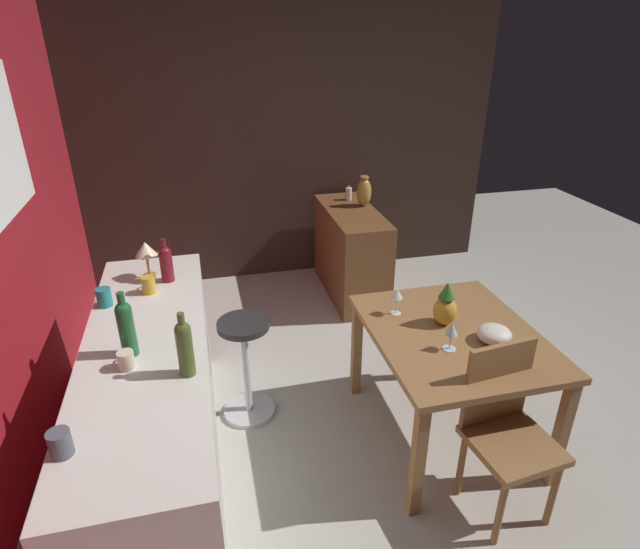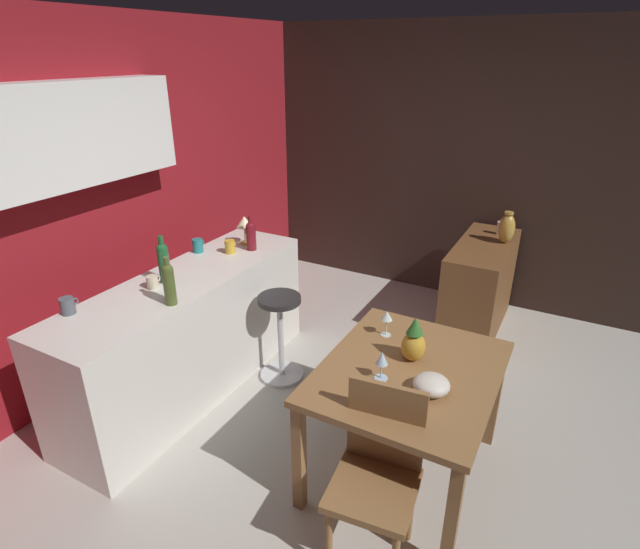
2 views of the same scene
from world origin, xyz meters
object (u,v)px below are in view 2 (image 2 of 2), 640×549
object	(u,v)px
wine_glass_left	(387,317)
fruit_bowl	(431,385)
wine_bottle_olive	(169,282)
pillar_candle_tall	(500,228)
chair_near_window	(378,470)
wine_glass_right	(382,360)
cup_cream	(152,282)
cup_mustard	(230,247)
cup_slate	(68,306)
sideboard_cabinet	(479,287)
counter_lamp	(244,223)
wine_bottle_ruby	(251,235)
wine_bottle_green	(164,261)
dining_table	(409,383)
bar_stool	(281,335)
pineapple_centerpiece	(414,342)
vase_brass	(507,228)
cup_teal	(198,246)

from	to	relation	value
wine_glass_left	fruit_bowl	xyz separation A→B (m)	(-0.41, -0.41, -0.08)
wine_bottle_olive	pillar_candle_tall	size ratio (longest dim) A/B	2.19
pillar_candle_tall	chair_near_window	bearing A→B (deg)	179.93
wine_glass_right	cup_cream	xyz separation A→B (m)	(-0.00, 1.62, 0.09)
cup_mustard	cup_cream	bearing A→B (deg)	175.33
chair_near_window	cup_mustard	xyz separation A→B (m)	(1.12, 1.71, 0.45)
chair_near_window	cup_slate	xyz separation A→B (m)	(-0.12, 1.96, 0.45)
cup_mustard	pillar_candle_tall	world-z (taller)	cup_mustard
sideboard_cabinet	wine_glass_left	distance (m)	1.76
cup_slate	counter_lamp	world-z (taller)	counter_lamp
wine_bottle_olive	counter_lamp	bearing A→B (deg)	11.59
wine_bottle_ruby	counter_lamp	distance (m)	0.15
wine_bottle_green	counter_lamp	size ratio (longest dim) A/B	1.40
wine_bottle_olive	dining_table	bearing A→B (deg)	-79.71
wine_bottle_olive	counter_lamp	xyz separation A→B (m)	(1.07, 0.22, 0.03)
bar_stool	cup_cream	xyz separation A→B (m)	(-0.62, 0.58, 0.57)
pineapple_centerpiece	dining_table	bearing A→B (deg)	-168.33
cup_slate	wine_bottle_olive	bearing A→B (deg)	-49.51
chair_near_window	vase_brass	bearing A→B (deg)	-1.89
wine_glass_left	cup_slate	distance (m)	1.90
wine_bottle_ruby	vase_brass	bearing A→B (deg)	-51.76
wine_bottle_green	vase_brass	world-z (taller)	wine_bottle_green
wine_glass_left	wine_glass_right	size ratio (longest dim) A/B	1.01
pineapple_centerpiece	cup_mustard	distance (m)	1.73
wine_bottle_olive	cup_teal	world-z (taller)	wine_bottle_olive
chair_near_window	cup_teal	bearing A→B (deg)	62.45
dining_table	fruit_bowl	xyz separation A→B (m)	(-0.14, -0.16, 0.14)
dining_table	wine_glass_right	distance (m)	0.28
chair_near_window	wine_bottle_ruby	bearing A→B (deg)	52.07
pillar_candle_tall	cup_teal	bearing A→B (deg)	132.43
cup_cream	pineapple_centerpiece	bearing A→B (deg)	-81.58
sideboard_cabinet	bar_stool	bearing A→B (deg)	142.52
dining_table	cup_slate	distance (m)	2.04
dining_table	cup_slate	world-z (taller)	cup_slate
cup_cream	bar_stool	bearing A→B (deg)	-42.93
bar_stool	counter_lamp	xyz separation A→B (m)	(0.33, 0.53, 0.70)
cup_slate	counter_lamp	bearing A→B (deg)	-9.06
fruit_bowl	cup_slate	bearing A→B (deg)	103.77
sideboard_cabinet	wine_bottle_ruby	bearing A→B (deg)	128.33
chair_near_window	pillar_candle_tall	xyz separation A→B (m)	(2.80, -0.00, 0.38)
fruit_bowl	cup_slate	world-z (taller)	cup_slate
cup_slate	vase_brass	distance (m)	3.40
chair_near_window	cup_mustard	size ratio (longest dim) A/B	8.18
chair_near_window	cup_slate	bearing A→B (deg)	93.55
wine_bottle_green	vase_brass	distance (m)	2.81
dining_table	wine_glass_left	bearing A→B (deg)	42.57
wine_bottle_green	wine_bottle_olive	xyz separation A→B (m)	(-0.22, -0.26, -0.01)
wine_bottle_ruby	cup_slate	world-z (taller)	wine_bottle_ruby
cup_mustard	chair_near_window	bearing A→B (deg)	-123.12
sideboard_cabinet	pillar_candle_tall	world-z (taller)	pillar_candle_tall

